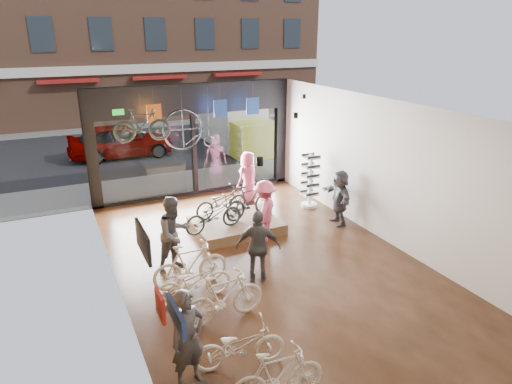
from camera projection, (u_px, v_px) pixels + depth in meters
ground_plane at (273, 270)px, 10.99m from camera, size 7.00×12.00×0.04m
ceiling at (275, 111)px, 9.70m from camera, size 7.00×12.00×0.04m
wall_left at (115, 221)px, 8.94m from camera, size 0.04×12.00×3.80m
wall_right at (396, 175)px, 11.75m from camera, size 0.04×12.00×3.80m
storefront at (194, 140)px, 15.47m from camera, size 7.00×0.26×3.80m
exit_sign at (118, 112)px, 14.02m from camera, size 0.35×0.06×0.18m
street_road at (143, 140)px, 23.79m from camera, size 30.00×18.00×0.02m
sidewalk_near at (186, 182)px, 17.11m from camera, size 30.00×2.40×0.12m
sidewalk_far at (128, 125)px, 27.18m from camera, size 30.00×2.00×0.12m
opposite_building at (110, 2)px, 26.98m from camera, size 26.00×5.00×14.00m
street_car at (121, 140)px, 20.35m from camera, size 4.53×1.82×1.54m
box_truck at (239, 125)px, 21.49m from camera, size 2.00×5.99×2.36m
floor_bike_1 at (277, 376)px, 6.95m from camera, size 1.59×0.58×0.93m
floor_bike_2 at (240, 345)px, 7.70m from camera, size 1.65×0.82×0.83m
floor_bike_3 at (224, 298)px, 8.89m from camera, size 1.74×0.60×1.03m
floor_bike_4 at (193, 282)px, 9.60m from camera, size 1.68×0.61×0.88m
floor_bike_5 at (190, 265)px, 10.12m from camera, size 1.72×0.50×1.03m
display_platform at (236, 225)px, 13.06m from camera, size 2.40×1.80×0.30m
display_bike_left at (214, 215)px, 12.24m from camera, size 1.76×0.85×0.89m
display_bike_mid at (250, 201)px, 13.08m from camera, size 1.73×0.85×1.00m
display_bike_right at (221, 202)px, 13.21m from camera, size 1.71×0.82×0.86m
customer_0 at (188, 338)px, 7.19m from camera, size 0.71×0.56×1.70m
customer_1 at (174, 234)px, 10.71m from camera, size 1.10×0.99×1.84m
customer_2 at (258, 247)px, 10.21m from camera, size 1.08×0.86×1.71m
customer_3 at (264, 211)px, 12.21m from camera, size 1.23×1.22×1.70m
customer_4 at (248, 177)px, 15.04m from camera, size 0.98×0.82×1.71m
customer_5 at (339, 197)px, 13.31m from camera, size 0.71×1.58×1.64m
sunglasses_rack at (310, 181)px, 14.60m from camera, size 0.54×0.45×1.76m
wall_merch at (171, 352)px, 6.21m from camera, size 0.40×2.40×2.60m
penny_farthing at (191, 130)px, 14.11m from camera, size 1.59×0.06×1.27m
hung_bike at (142, 125)px, 12.77m from camera, size 1.63×0.65×0.95m
jersey_left at (154, 113)px, 13.82m from camera, size 0.45×0.03×0.55m
jersey_mid at (220, 108)px, 14.68m from camera, size 0.45×0.03×0.55m
jersey_right at (253, 106)px, 15.13m from camera, size 0.45×0.03×0.55m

